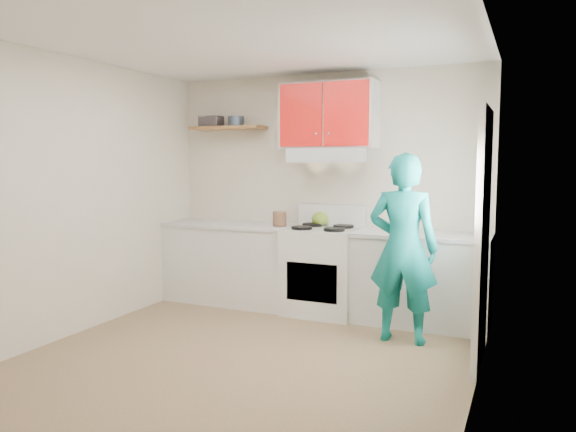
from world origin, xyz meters
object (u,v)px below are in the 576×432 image
at_px(kettle, 320,219).
at_px(person, 403,248).
at_px(stove, 323,271).
at_px(tin, 236,121).
at_px(crock, 280,220).

relative_size(kettle, person, 0.11).
xyz_separation_m(stove, person, (0.98, -0.58, 0.40)).
distance_m(tin, crock, 1.28).
xyz_separation_m(crock, person, (1.48, -0.57, -0.14)).
distance_m(tin, person, 2.57).
height_order(kettle, crock, crock).
distance_m(crock, person, 1.60).
bearing_deg(crock, person, -20.93).
relative_size(tin, person, 0.11).
relative_size(stove, tin, 5.02).
height_order(stove, kettle, kettle).
distance_m(stove, crock, 0.73).
distance_m(stove, tin, 2.00).
relative_size(stove, person, 0.54).
xyz_separation_m(kettle, crock, (-0.40, -0.21, -0.01)).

